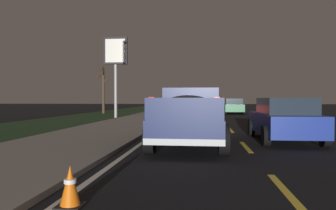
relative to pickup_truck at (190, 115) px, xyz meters
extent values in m
plane|color=black|center=(17.32, -1.75, -0.98)|extent=(144.00, 144.00, 0.00)
cube|color=gray|center=(17.32, 3.95, -0.92)|extent=(108.00, 4.00, 0.12)
cube|color=#1E3819|center=(17.32, 8.95, -0.98)|extent=(108.00, 6.00, 0.01)
cube|color=yellow|center=(-5.26, -1.75, -0.98)|extent=(2.40, 0.14, 0.01)
cube|color=yellow|center=(-0.21, -1.75, -0.98)|extent=(2.40, 0.14, 0.01)
cube|color=yellow|center=(5.37, -1.75, -0.98)|extent=(2.40, 0.14, 0.01)
cube|color=yellow|center=(11.01, -1.75, -0.98)|extent=(2.40, 0.14, 0.01)
cube|color=yellow|center=(17.78, -1.75, -0.98)|extent=(2.40, 0.14, 0.01)
cube|color=yellow|center=(23.86, -1.75, -0.98)|extent=(2.40, 0.14, 0.01)
cube|color=yellow|center=(29.37, -1.75, -0.98)|extent=(2.40, 0.14, 0.01)
cube|color=yellow|center=(35.87, -1.75, -0.98)|extent=(2.40, 0.14, 0.01)
cube|color=yellow|center=(42.17, -1.75, -0.98)|extent=(2.40, 0.14, 0.01)
cube|color=yellow|center=(47.96, -1.75, -0.98)|extent=(2.40, 0.14, 0.01)
cube|color=yellow|center=(54.40, -1.75, -0.98)|extent=(2.40, 0.14, 0.01)
cube|color=yellow|center=(59.75, -1.75, -0.98)|extent=(2.40, 0.14, 0.01)
cube|color=yellow|center=(65.87, -1.75, -0.98)|extent=(2.40, 0.14, 0.01)
cube|color=yellow|center=(71.24, -1.75, -0.98)|extent=(2.40, 0.14, 0.01)
cube|color=silver|center=(17.32, 1.65, -0.98)|extent=(108.00, 0.14, 0.01)
cube|color=#141E4C|center=(-0.06, 0.00, -0.31)|extent=(5.44, 2.10, 0.60)
cube|color=#141E4C|center=(1.13, -0.02, 0.44)|extent=(2.19, 1.88, 0.90)
cube|color=#1E2833|center=(0.08, 0.00, 0.49)|extent=(0.07, 1.44, 0.50)
cube|color=#141E4C|center=(-1.12, 0.96, 0.27)|extent=(3.02, 0.14, 0.56)
cube|color=#141E4C|center=(-1.16, -0.92, 0.27)|extent=(3.02, 0.14, 0.56)
cube|color=#141E4C|center=(-2.72, 0.05, 0.27)|extent=(0.12, 1.88, 0.56)
cube|color=silver|center=(-2.72, 0.05, -0.53)|extent=(0.16, 2.00, 0.16)
cube|color=red|center=(-2.69, 0.85, 0.47)|extent=(0.06, 0.14, 0.20)
cube|color=red|center=(-2.72, -0.75, 0.47)|extent=(0.06, 0.14, 0.20)
ellipsoid|color=#232833|center=(-1.14, 0.02, 0.31)|extent=(2.62, 1.57, 0.64)
sphere|color=silver|center=(-0.63, 0.37, 0.17)|extent=(0.40, 0.40, 0.40)
sphere|color=beige|center=(-1.74, -0.27, 0.15)|extent=(0.34, 0.34, 0.34)
cylinder|color=black|center=(1.74, 0.97, -0.56)|extent=(0.84, 0.28, 0.84)
cylinder|color=black|center=(1.70, -1.03, -0.56)|extent=(0.84, 0.28, 0.84)
cylinder|color=black|center=(-1.82, 1.03, -0.56)|extent=(0.84, 0.28, 0.84)
cylinder|color=black|center=(-1.86, -0.97, -0.56)|extent=(0.84, 0.28, 0.84)
cube|color=#14592D|center=(22.79, -3.46, -0.35)|extent=(4.45, 1.93, 0.70)
cube|color=#1E2833|center=(22.54, -3.45, 0.28)|extent=(2.51, 1.66, 0.56)
cylinder|color=black|center=(24.31, -2.60, -0.64)|extent=(0.68, 0.22, 0.68)
cylinder|color=black|center=(24.25, -4.40, -0.64)|extent=(0.68, 0.22, 0.68)
cylinder|color=black|center=(21.32, -2.51, -0.64)|extent=(0.68, 0.22, 0.68)
cylinder|color=black|center=(21.26, -4.31, -0.64)|extent=(0.68, 0.22, 0.68)
cube|color=red|center=(20.64, -3.39, -0.30)|extent=(0.13, 1.51, 0.10)
cube|color=navy|center=(1.46, -3.28, -0.35)|extent=(4.42, 1.84, 0.70)
cube|color=#1E2833|center=(1.21, -3.28, 0.28)|extent=(2.48, 1.61, 0.56)
cylinder|color=black|center=(2.95, -2.37, -0.64)|extent=(0.68, 0.22, 0.68)
cylinder|color=black|center=(2.96, -4.17, -0.64)|extent=(0.68, 0.22, 0.68)
cylinder|color=black|center=(-0.05, -2.40, -0.64)|extent=(0.68, 0.22, 0.68)
cylinder|color=black|center=(-0.03, -4.19, -0.64)|extent=(0.68, 0.22, 0.68)
cube|color=red|center=(-0.69, -3.30, -0.30)|extent=(0.09, 1.51, 0.10)
cube|color=maroon|center=(18.84, 0.15, -0.35)|extent=(4.44, 1.91, 0.70)
cube|color=#1E2833|center=(18.59, 0.16, 0.28)|extent=(2.50, 1.64, 0.56)
cylinder|color=black|center=(20.36, 1.01, -0.64)|extent=(0.68, 0.22, 0.68)
cylinder|color=black|center=(20.32, -0.79, -0.64)|extent=(0.68, 0.22, 0.68)
cylinder|color=black|center=(17.37, 1.09, -0.64)|extent=(0.68, 0.22, 0.68)
cylinder|color=black|center=(17.33, -0.71, -0.64)|extent=(0.68, 0.22, 0.68)
cube|color=red|center=(16.70, 0.20, -0.30)|extent=(0.12, 1.51, 0.10)
cylinder|color=#99999E|center=(15.36, 6.58, 2.25)|extent=(0.24, 0.24, 6.46)
cube|color=black|center=(15.36, 6.58, 4.38)|extent=(0.24, 1.90, 2.20)
cube|color=silver|center=(15.23, 6.58, 4.38)|extent=(0.04, 1.60, 1.87)
cylinder|color=#423323|center=(22.87, 9.89, 1.39)|extent=(0.28, 0.28, 4.74)
cylinder|color=#423323|center=(22.59, 10.17, 3.00)|extent=(0.61, 0.69, 0.81)
cylinder|color=#423323|center=(22.54, 9.68, 2.49)|extent=(0.72, 0.54, 0.83)
cylinder|color=#423323|center=(22.68, 10.23, 2.84)|extent=(0.45, 0.78, 1.04)
cylinder|color=#423323|center=(22.28, 9.88, 3.59)|extent=(1.24, 0.11, 1.00)
cube|color=black|center=(-6.35, 1.42, -0.97)|extent=(0.36, 0.36, 0.03)
cone|color=orange|center=(-6.35, 1.42, -0.68)|extent=(0.28, 0.28, 0.55)
cylinder|color=white|center=(-6.35, 1.42, -0.62)|extent=(0.17, 0.17, 0.06)
camera|label=1|loc=(-10.77, -0.41, 0.52)|focal=35.55mm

